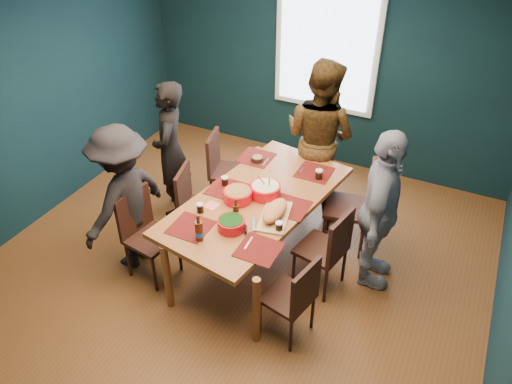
# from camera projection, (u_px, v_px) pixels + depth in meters

# --- Properties ---
(room) EXTENTS (5.01, 5.01, 2.71)m
(room) POSITION_uv_depth(u_px,v_px,m) (247.00, 141.00, 4.71)
(room) COLOR brown
(room) RESTS_ON ground
(dining_table) EXTENTS (1.39, 2.25, 0.80)m
(dining_table) POSITION_uv_depth(u_px,v_px,m) (257.00, 204.00, 4.98)
(dining_table) COLOR brown
(dining_table) RESTS_ON floor
(chair_left_far) EXTENTS (0.51, 0.51, 0.94)m
(chair_left_far) POSITION_uv_depth(u_px,v_px,m) (222.00, 165.00, 5.92)
(chair_left_far) COLOR #321710
(chair_left_far) RESTS_ON floor
(chair_left_mid) EXTENTS (0.50, 0.50, 0.91)m
(chair_left_mid) POSITION_uv_depth(u_px,v_px,m) (193.00, 200.00, 5.36)
(chair_left_mid) COLOR #321710
(chair_left_mid) RESTS_ON floor
(chair_left_near) EXTENTS (0.49, 0.49, 0.95)m
(chair_left_near) POSITION_uv_depth(u_px,v_px,m) (144.00, 228.00, 4.94)
(chair_left_near) COLOR #321710
(chair_left_near) RESTS_ON floor
(chair_right_far) EXTENTS (0.55, 0.55, 1.03)m
(chair_right_far) POSITION_uv_depth(u_px,v_px,m) (357.00, 201.00, 5.23)
(chair_right_far) COLOR #321710
(chair_right_far) RESTS_ON floor
(chair_right_mid) EXTENTS (0.50, 0.50, 0.94)m
(chair_right_mid) POSITION_uv_depth(u_px,v_px,m) (330.00, 246.00, 4.73)
(chair_right_mid) COLOR #321710
(chair_right_mid) RESTS_ON floor
(chair_right_near) EXTENTS (0.47, 0.47, 0.88)m
(chair_right_near) POSITION_uv_depth(u_px,v_px,m) (296.00, 295.00, 4.27)
(chair_right_near) COLOR #321710
(chair_right_near) RESTS_ON floor
(person_far_left) EXTENTS (0.60, 0.71, 1.64)m
(person_far_left) POSITION_uv_depth(u_px,v_px,m) (171.00, 151.00, 5.65)
(person_far_left) COLOR black
(person_far_left) RESTS_ON floor
(person_back) EXTENTS (1.04, 0.90, 1.85)m
(person_back) POSITION_uv_depth(u_px,v_px,m) (319.00, 137.00, 5.69)
(person_back) COLOR black
(person_back) RESTS_ON floor
(person_right) EXTENTS (0.53, 1.04, 1.69)m
(person_right) POSITION_uv_depth(u_px,v_px,m) (380.00, 212.00, 4.67)
(person_right) COLOR silver
(person_right) RESTS_ON floor
(person_near_left) EXTENTS (0.69, 1.08, 1.58)m
(person_near_left) POSITION_uv_depth(u_px,v_px,m) (124.00, 199.00, 4.94)
(person_near_left) COLOR black
(person_near_left) RESTS_ON floor
(bowl_salad) EXTENTS (0.28, 0.28, 0.12)m
(bowl_salad) POSITION_uv_depth(u_px,v_px,m) (238.00, 195.00, 4.87)
(bowl_salad) COLOR red
(bowl_salad) RESTS_ON dining_table
(bowl_dumpling) EXTENTS (0.30, 0.30, 0.28)m
(bowl_dumpling) POSITION_uv_depth(u_px,v_px,m) (265.00, 190.00, 4.93)
(bowl_dumpling) COLOR red
(bowl_dumpling) RESTS_ON dining_table
(bowl_herbs) EXTENTS (0.25, 0.25, 0.11)m
(bowl_herbs) POSITION_uv_depth(u_px,v_px,m) (231.00, 224.00, 4.51)
(bowl_herbs) COLOR red
(bowl_herbs) RESTS_ON dining_table
(cutting_board) EXTENTS (0.36, 0.64, 0.14)m
(cutting_board) POSITION_uv_depth(u_px,v_px,m) (275.00, 212.00, 4.65)
(cutting_board) COLOR tan
(cutting_board) RESTS_ON dining_table
(small_bowl) EXTENTS (0.14, 0.14, 0.06)m
(small_bowl) POSITION_uv_depth(u_px,v_px,m) (257.00, 159.00, 5.49)
(small_bowl) COLOR black
(small_bowl) RESTS_ON dining_table
(beer_bottle_a) EXTENTS (0.07, 0.07, 0.27)m
(beer_bottle_a) POSITION_uv_depth(u_px,v_px,m) (199.00, 231.00, 4.36)
(beer_bottle_a) COLOR #43170B
(beer_bottle_a) RESTS_ON dining_table
(beer_bottle_b) EXTENTS (0.06, 0.06, 0.23)m
(beer_bottle_b) POSITION_uv_depth(u_px,v_px,m) (236.00, 212.00, 4.61)
(beer_bottle_b) COLOR #43170B
(beer_bottle_b) RESTS_ON dining_table
(cola_glass_a) EXTENTS (0.07, 0.07, 0.10)m
(cola_glass_a) POSITION_uv_depth(u_px,v_px,m) (200.00, 208.00, 4.72)
(cola_glass_a) COLOR black
(cola_glass_a) RESTS_ON dining_table
(cola_glass_b) EXTENTS (0.07, 0.07, 0.10)m
(cola_glass_b) POSITION_uv_depth(u_px,v_px,m) (279.00, 226.00, 4.49)
(cola_glass_b) COLOR black
(cola_glass_b) RESTS_ON dining_table
(cola_glass_c) EXTENTS (0.08, 0.08, 0.11)m
(cola_glass_c) POSITION_uv_depth(u_px,v_px,m) (319.00, 174.00, 5.18)
(cola_glass_c) COLOR black
(cola_glass_c) RESTS_ON dining_table
(cola_glass_d) EXTENTS (0.07, 0.07, 0.10)m
(cola_glass_d) POSITION_uv_depth(u_px,v_px,m) (225.00, 181.00, 5.09)
(cola_glass_d) COLOR black
(cola_glass_d) RESTS_ON dining_table
(napkin_a) EXTENTS (0.16, 0.16, 0.00)m
(napkin_a) POSITION_uv_depth(u_px,v_px,m) (297.00, 202.00, 4.88)
(napkin_a) COLOR #EE6E64
(napkin_a) RESTS_ON dining_table
(napkin_b) EXTENTS (0.14, 0.14, 0.00)m
(napkin_b) POSITION_uv_depth(u_px,v_px,m) (212.00, 205.00, 4.83)
(napkin_b) COLOR #EE6E64
(napkin_b) RESTS_ON dining_table
(napkin_c) EXTENTS (0.16, 0.16, 0.00)m
(napkin_c) POSITION_uv_depth(u_px,v_px,m) (257.00, 247.00, 4.33)
(napkin_c) COLOR #EE6E64
(napkin_c) RESTS_ON dining_table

